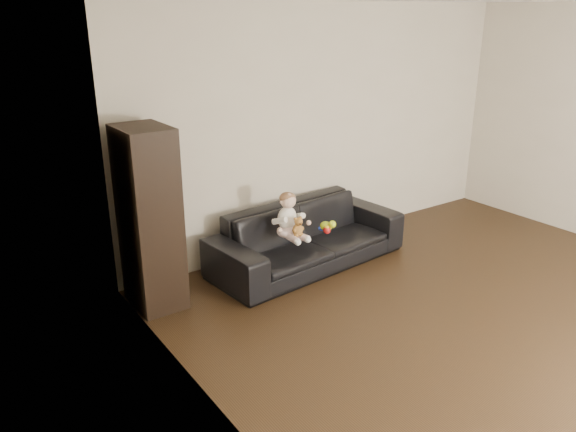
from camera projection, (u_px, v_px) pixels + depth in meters
floor at (538, 341)px, 4.51m from camera, size 5.50×5.50×0.00m
wall_back at (329, 126)px, 6.19m from camera, size 5.00×0.00×5.00m
wall_left at (279, 272)px, 2.73m from camera, size 0.00×5.50×5.50m
sofa at (308, 236)px, 5.80m from camera, size 2.18×1.02×0.62m
cabinet at (150, 219)px, 4.84m from camera, size 0.41×0.56×1.61m
shelf_item at (148, 178)px, 4.72m from camera, size 0.18×0.25×0.28m
baby at (289, 218)px, 5.44m from camera, size 0.31×0.39×0.46m
teddy_bear at (298, 227)px, 5.35m from camera, size 0.11×0.11×0.20m
toy_green at (326, 226)px, 5.66m from camera, size 0.16×0.17×0.10m
toy_rattle at (327, 230)px, 5.59m from camera, size 0.10×0.10×0.08m
toy_blue_disc at (323, 228)px, 5.72m from camera, size 0.11×0.11×0.01m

